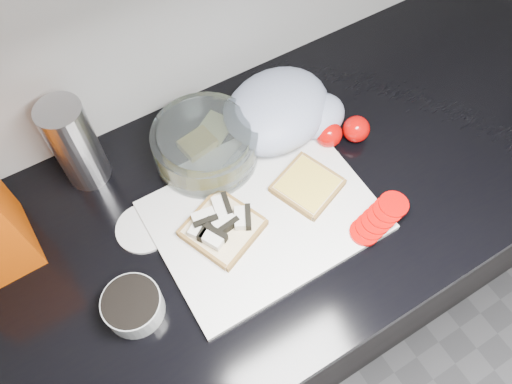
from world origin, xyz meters
TOP-DOWN VIEW (x-y plane):
  - base_cabinet at (0.00, 1.20)m, footprint 3.50×0.60m
  - countertop at (0.00, 1.20)m, footprint 3.50×0.64m
  - cutting_board at (0.07, 1.16)m, footprint 0.40×0.30m
  - bread_left at (-0.02, 1.17)m, footprint 0.16×0.16m
  - bread_right at (0.17, 1.17)m, footprint 0.14×0.14m
  - tomato_slices at (0.24, 1.04)m, footprint 0.14×0.08m
  - knife at (0.17, 1.31)m, footprint 0.21×0.10m
  - seed_tub at (-0.21, 1.12)m, footprint 0.10×0.10m
  - tub_lid at (-0.14, 1.26)m, footprint 0.11×0.11m
  - glass_bowl at (0.04, 1.33)m, footprint 0.20×0.20m
  - steel_canister at (-0.18, 1.42)m, footprint 0.08×0.08m
  - grocery_bag at (0.21, 1.32)m, footprint 0.28×0.25m
  - whole_tomatoes at (0.30, 1.23)m, footprint 0.11×0.07m

SIDE VIEW (x-z plane):
  - base_cabinet at x=0.00m, z-range 0.00..0.86m
  - countertop at x=0.00m, z-range 0.86..0.90m
  - tub_lid at x=-0.14m, z-range 0.90..0.91m
  - cutting_board at x=0.07m, z-range 0.90..0.91m
  - knife at x=0.17m, z-range 0.91..0.92m
  - bread_right at x=0.17m, z-range 0.91..0.93m
  - bread_left at x=-0.02m, z-range 0.90..0.94m
  - tomato_slices at x=0.24m, z-range 0.91..0.94m
  - whole_tomatoes at x=0.30m, z-range 0.90..0.96m
  - seed_tub at x=-0.21m, z-range 0.90..0.95m
  - glass_bowl at x=0.04m, z-range 0.90..0.98m
  - grocery_bag at x=0.21m, z-range 0.90..1.00m
  - steel_canister at x=-0.18m, z-range 0.90..1.10m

